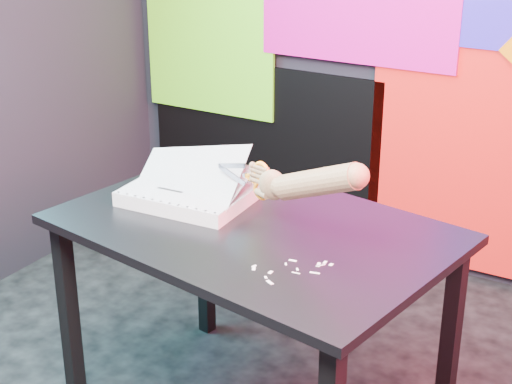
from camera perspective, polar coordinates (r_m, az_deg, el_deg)
The scene contains 7 objects.
room at distance 2.20m, azimuth -1.81°, elevation 11.56°, with size 3.01×3.01×2.71m.
backdrop at distance 3.56m, azimuth 11.89°, elevation 8.74°, with size 2.88×0.05×2.08m.
work_table at distance 2.46m, azimuth -0.17°, elevation -4.34°, with size 1.29×0.97×0.75m.
printout_stack at distance 2.58m, azimuth -4.96°, elevation -0.16°, with size 0.43×0.31×0.21m.
scissors at distance 2.40m, azimuth 0.12°, elevation 0.91°, with size 0.22×0.06×0.13m.
hand_forearm at distance 2.25m, azimuth 3.98°, elevation 0.72°, with size 0.42×0.15×0.20m.
paper_clippings at distance 2.16m, azimuth 2.73°, elevation -5.62°, with size 0.19×0.20×0.00m.
Camera 1 is at (1.15, -1.83, 1.76)m, focal length 55.00 mm.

